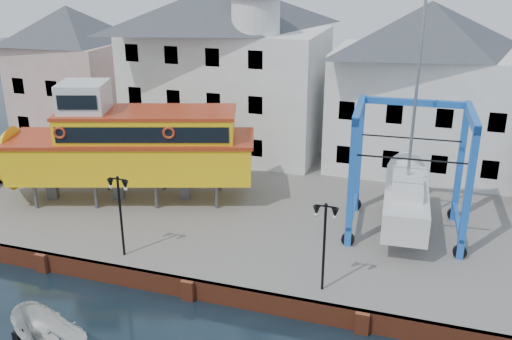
% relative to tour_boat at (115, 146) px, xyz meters
% --- Properties ---
extents(ground, '(140.00, 140.00, 0.00)m').
position_rel_tour_boat_xyz_m(ground, '(7.84, -7.28, -4.39)').
color(ground, black).
rests_on(ground, ground).
extents(hardstanding, '(44.00, 22.00, 1.00)m').
position_rel_tour_boat_xyz_m(hardstanding, '(7.84, 3.72, -3.89)').
color(hardstanding, '#62615E').
rests_on(hardstanding, ground).
extents(quay_wall, '(44.00, 0.47, 1.00)m').
position_rel_tour_boat_xyz_m(quay_wall, '(7.84, -7.17, -3.89)').
color(quay_wall, brown).
rests_on(quay_wall, ground).
extents(building_pink, '(8.00, 7.00, 10.30)m').
position_rel_tour_boat_xyz_m(building_pink, '(-10.16, 10.72, 1.76)').
color(building_pink, tan).
rests_on(building_pink, hardstanding).
extents(building_white_main, '(14.00, 8.30, 14.00)m').
position_rel_tour_boat_xyz_m(building_white_main, '(2.97, 11.12, 2.96)').
color(building_white_main, silver).
rests_on(building_white_main, hardstanding).
extents(building_white_right, '(12.00, 8.00, 11.20)m').
position_rel_tour_boat_xyz_m(building_white_right, '(16.84, 11.72, 2.21)').
color(building_white_right, silver).
rests_on(building_white_right, hardstanding).
extents(lamp_post_left, '(1.12, 0.32, 4.20)m').
position_rel_tour_boat_xyz_m(lamp_post_left, '(3.84, -6.08, -0.21)').
color(lamp_post_left, black).
rests_on(lamp_post_left, hardstanding).
extents(lamp_post_right, '(1.12, 0.32, 4.20)m').
position_rel_tour_boat_xyz_m(lamp_post_right, '(13.84, -6.08, -0.21)').
color(lamp_post_right, black).
rests_on(lamp_post_right, hardstanding).
extents(tour_boat, '(16.89, 8.82, 7.18)m').
position_rel_tour_boat_xyz_m(tour_boat, '(0.00, 0.00, 0.00)').
color(tour_boat, '#59595E').
rests_on(tour_boat, hardstanding).
extents(travel_lift, '(6.44, 8.82, 13.12)m').
position_rel_tour_boat_xyz_m(travel_lift, '(16.75, 1.59, -1.19)').
color(travel_lift, '#0F5FAB').
rests_on(travel_lift, hardstanding).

